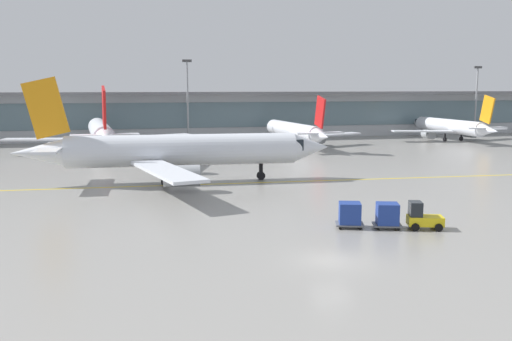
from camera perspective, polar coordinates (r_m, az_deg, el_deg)
name	(u,v)px	position (r m, az deg, el deg)	size (l,w,h in m)	color
ground_plane	(332,261)	(35.25, 7.80, -9.13)	(400.00, 400.00, 0.00)	gray
taxiway_centreline_stripe	(186,185)	(61.47, -7.21, -1.47)	(110.00, 0.36, 0.01)	yellow
terminal_concourse	(185,115)	(116.48, -7.32, 5.70)	(186.24, 11.00, 9.60)	#B2B7BC
gate_airplane_1	(101,132)	(94.75, -15.60, 3.79)	(30.24, 32.64, 10.81)	silver
gate_airplane_2	(294,131)	(99.84, 3.87, 4.04)	(25.90, 27.96, 9.26)	silver
gate_airplane_3	(450,127)	(117.82, 19.21, 4.27)	(25.73, 27.66, 9.17)	silver
taxiing_regional_jet	(179,151)	(62.91, -7.88, 1.98)	(35.38, 32.87, 11.72)	silver
baggage_tug	(422,217)	(44.01, 16.64, -4.62)	(2.90, 2.24, 2.10)	yellow
cargo_dolly_lead	(387,215)	(43.50, 13.29, -4.42)	(2.49, 2.16, 1.94)	#595B60
cargo_dolly_trailing	(350,214)	(43.15, 9.57, -4.42)	(2.49, 2.16, 1.94)	#595B60
apron_light_mast_1	(188,97)	(108.93, -7.01, 7.43)	(1.80, 0.36, 15.75)	gray
apron_light_mast_2	(476,98)	(131.63, 21.60, 6.93)	(1.80, 0.36, 15.01)	gray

